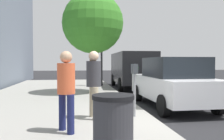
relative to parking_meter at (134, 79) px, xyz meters
name	(u,v)px	position (x,y,z in m)	size (l,w,h in m)	color
ground_plane	(154,123)	(-0.16, -0.50, -1.17)	(80.00, 80.00, 0.00)	#232326
sidewalk_slab	(37,124)	(-0.16, 2.50, -1.09)	(28.00, 6.00, 0.15)	gray
parking_meter	(134,79)	(0.00, 0.00, 0.00)	(0.36, 0.12, 1.41)	gray
pedestrian_at_meter	(94,79)	(-0.04, 1.09, 0.01)	(0.53, 0.38, 1.75)	tan
pedestrian_bystander	(66,85)	(-1.19, 1.75, -0.03)	(0.47, 0.37, 1.69)	#191E4C
parked_sedan_near	(173,82)	(1.85, -1.85, -0.27)	(4.43, 2.02, 1.77)	silver
parked_van_far	(132,68)	(8.23, -1.85, 0.09)	(5.27, 2.26, 2.18)	black
street_tree	(93,23)	(5.12, 0.76, 2.27)	(2.88, 2.88, 4.75)	brown
traffic_signal	(103,46)	(8.23, -0.07, 1.41)	(0.24, 0.44, 3.60)	black
trash_bin	(113,131)	(-2.98, 1.03, -0.51)	(0.59, 0.59, 1.01)	#2D2D33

